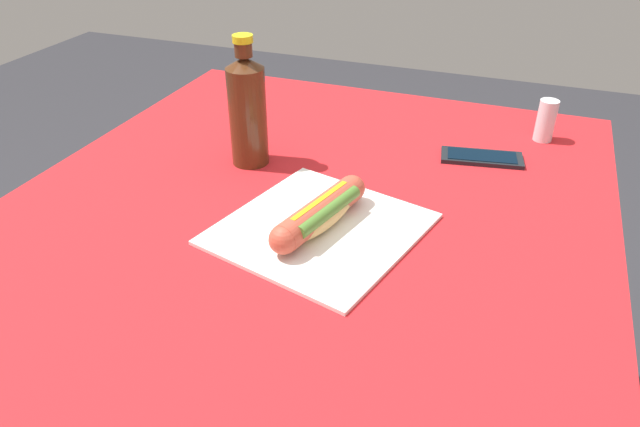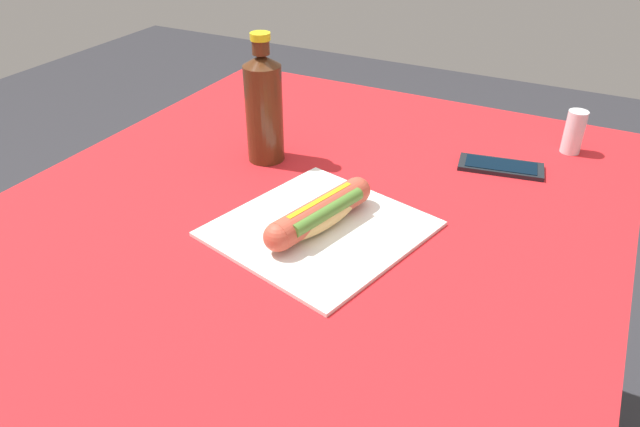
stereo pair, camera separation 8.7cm
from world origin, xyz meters
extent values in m
cylinder|color=brown|center=(-0.47, -0.37, 0.35)|extent=(0.07, 0.07, 0.71)
cylinder|color=brown|center=(-0.47, 0.37, 0.35)|extent=(0.07, 0.07, 0.71)
cube|color=brown|center=(0.00, 0.00, 0.72)|extent=(1.11, 0.89, 0.03)
cube|color=red|center=(0.00, 0.00, 0.74)|extent=(1.17, 0.95, 0.00)
cube|color=white|center=(0.02, 0.05, 0.74)|extent=(0.34, 0.33, 0.01)
ellipsoid|color=#DBB26B|center=(0.02, 0.05, 0.77)|extent=(0.17, 0.09, 0.04)
cylinder|color=#BC4C38|center=(0.02, 0.05, 0.77)|extent=(0.18, 0.09, 0.04)
sphere|color=#BC4C38|center=(0.11, 0.03, 0.77)|extent=(0.04, 0.04, 0.04)
sphere|color=#BC4C38|center=(-0.06, 0.07, 0.77)|extent=(0.04, 0.04, 0.04)
cube|color=yellow|center=(0.02, 0.05, 0.79)|extent=(0.13, 0.04, 0.00)
cylinder|color=#4C7A2D|center=(0.03, 0.06, 0.78)|extent=(0.14, 0.06, 0.02)
cube|color=black|center=(-0.30, 0.25, 0.74)|extent=(0.08, 0.16, 0.01)
cube|color=black|center=(-0.30, 0.25, 0.75)|extent=(0.07, 0.13, 0.00)
cylinder|color=#4C2814|center=(-0.15, -0.15, 0.83)|extent=(0.07, 0.07, 0.18)
cone|color=#4C2814|center=(-0.15, -0.15, 0.93)|extent=(0.07, 0.07, 0.02)
cylinder|color=#4C2814|center=(-0.15, -0.15, 0.95)|extent=(0.03, 0.03, 0.02)
cylinder|color=yellow|center=(-0.15, -0.15, 0.97)|extent=(0.03, 0.03, 0.01)
cylinder|color=silver|center=(-0.43, 0.35, 0.78)|extent=(0.04, 0.04, 0.08)
camera|label=1|loc=(0.72, 0.31, 1.23)|focal=33.23mm
camera|label=2|loc=(0.68, 0.39, 1.23)|focal=33.23mm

